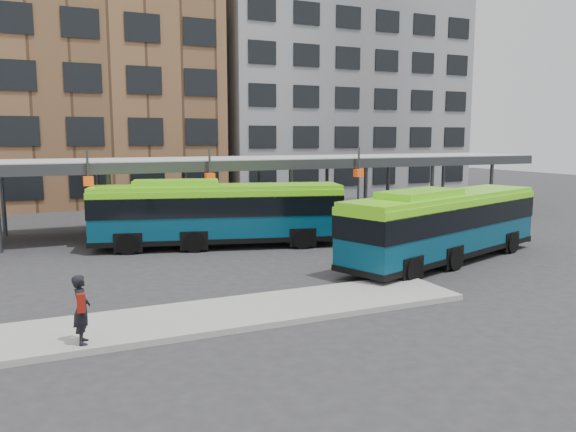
# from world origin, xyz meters

# --- Properties ---
(ground) EXTENTS (120.00, 120.00, 0.00)m
(ground) POSITION_xyz_m (0.00, 0.00, 0.00)
(ground) COLOR #28282B
(ground) RESTS_ON ground
(boarding_island) EXTENTS (14.00, 3.00, 0.18)m
(boarding_island) POSITION_xyz_m (-5.50, -3.00, 0.09)
(boarding_island) COLOR gray
(boarding_island) RESTS_ON ground
(canopy) EXTENTS (40.00, 6.53, 4.80)m
(canopy) POSITION_xyz_m (-0.06, 12.87, 3.91)
(canopy) COLOR #999B9E
(canopy) RESTS_ON ground
(building_brick) EXTENTS (26.00, 14.00, 22.00)m
(building_brick) POSITION_xyz_m (-10.00, 32.00, 11.00)
(building_brick) COLOR brown
(building_brick) RESTS_ON ground
(building_grey) EXTENTS (24.00, 14.00, 20.00)m
(building_grey) POSITION_xyz_m (16.00, 32.00, 10.00)
(building_grey) COLOR slate
(building_grey) RESTS_ON ground
(bus_front) EXTENTS (11.93, 6.19, 3.24)m
(bus_front) POSITION_xyz_m (4.74, 0.47, 1.69)
(bus_front) COLOR #07384F
(bus_front) RESTS_ON ground
(bus_rear) EXTENTS (12.35, 5.51, 3.33)m
(bus_rear) POSITION_xyz_m (-3.24, 7.72, 1.74)
(bus_rear) COLOR #07384F
(bus_rear) RESTS_ON ground
(pedestrian) EXTENTS (0.48, 0.69, 1.78)m
(pedestrian) POSITION_xyz_m (-10.38, -4.04, 1.08)
(pedestrian) COLOR black
(pedestrian) RESTS_ON boarding_island
(bike_rack) EXTENTS (6.08, 1.21, 1.05)m
(bike_rack) POSITION_xyz_m (13.00, 11.80, 0.48)
(bike_rack) COLOR slate
(bike_rack) RESTS_ON ground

